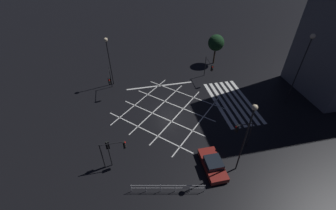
{
  "coord_description": "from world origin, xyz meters",
  "views": [
    {
      "loc": [
        -22.95,
        4.93,
        19.96
      ],
      "look_at": [
        0.0,
        0.0,
        1.03
      ],
      "focal_mm": 24.0,
      "sensor_mm": 36.0,
      "label": 1
    }
  ],
  "objects_px": {
    "traffic_light_nw_cross": "(115,148)",
    "traffic_light_sw_cross": "(242,130)",
    "street_lamp_west": "(108,50)",
    "street_lamp_far": "(305,55)",
    "traffic_light_nw_main": "(108,149)",
    "street_tree_near": "(216,43)",
    "traffic_light_ne_main": "(110,79)",
    "street_lamp_east": "(248,128)",
    "traffic_light_se_main": "(209,67)",
    "waiting_car": "(213,164)"
  },
  "relations": [
    {
      "from": "street_tree_near",
      "to": "waiting_car",
      "type": "xyz_separation_m",
      "value": [
        -21.55,
        8.41,
        -3.35
      ]
    },
    {
      "from": "traffic_light_nw_main",
      "to": "street_lamp_far",
      "type": "height_order",
      "value": "street_lamp_far"
    },
    {
      "from": "traffic_light_nw_cross",
      "to": "street_lamp_far",
      "type": "bearing_deg",
      "value": 13.54
    },
    {
      "from": "traffic_light_sw_cross",
      "to": "street_tree_near",
      "type": "bearing_deg",
      "value": -103.17
    },
    {
      "from": "traffic_light_nw_cross",
      "to": "traffic_light_ne_main",
      "type": "bearing_deg",
      "value": 91.5
    },
    {
      "from": "traffic_light_sw_cross",
      "to": "waiting_car",
      "type": "xyz_separation_m",
      "value": [
        -2.01,
        3.84,
        -2.16
      ]
    },
    {
      "from": "street_tree_near",
      "to": "street_lamp_east",
      "type": "bearing_deg",
      "value": 164.74
    },
    {
      "from": "traffic_light_ne_main",
      "to": "street_lamp_east",
      "type": "relative_size",
      "value": 0.4
    },
    {
      "from": "traffic_light_nw_cross",
      "to": "traffic_light_se_main",
      "type": "height_order",
      "value": "traffic_light_se_main"
    },
    {
      "from": "street_lamp_west",
      "to": "street_lamp_far",
      "type": "height_order",
      "value": "street_lamp_far"
    },
    {
      "from": "traffic_light_se_main",
      "to": "street_tree_near",
      "type": "relative_size",
      "value": 0.66
    },
    {
      "from": "traffic_light_sw_cross",
      "to": "street_lamp_far",
      "type": "xyz_separation_m",
      "value": [
        6.22,
        -10.37,
        4.79
      ]
    },
    {
      "from": "traffic_light_nw_main",
      "to": "street_lamp_far",
      "type": "xyz_separation_m",
      "value": [
        5.58,
        -24.49,
        5.01
      ]
    },
    {
      "from": "traffic_light_ne_main",
      "to": "traffic_light_nw_main",
      "type": "height_order",
      "value": "traffic_light_nw_main"
    },
    {
      "from": "traffic_light_sw_cross",
      "to": "street_lamp_west",
      "type": "bearing_deg",
      "value": -50.29
    },
    {
      "from": "traffic_light_nw_cross",
      "to": "street_lamp_west",
      "type": "bearing_deg",
      "value": 90.38
    },
    {
      "from": "traffic_light_nw_cross",
      "to": "traffic_light_sw_cross",
      "type": "height_order",
      "value": "traffic_light_sw_cross"
    },
    {
      "from": "waiting_car",
      "to": "street_tree_near",
      "type": "bearing_deg",
      "value": -21.33
    },
    {
      "from": "traffic_light_ne_main",
      "to": "street_tree_near",
      "type": "bearing_deg",
      "value": 107.23
    },
    {
      "from": "street_lamp_west",
      "to": "waiting_car",
      "type": "height_order",
      "value": "street_lamp_west"
    },
    {
      "from": "traffic_light_nw_cross",
      "to": "street_lamp_far",
      "type": "distance_m",
      "value": 25.01
    },
    {
      "from": "traffic_light_nw_cross",
      "to": "traffic_light_se_main",
      "type": "xyz_separation_m",
      "value": [
        13.61,
        -14.93,
        0.03
      ]
    },
    {
      "from": "traffic_light_sw_cross",
      "to": "street_lamp_far",
      "type": "bearing_deg",
      "value": -149.05
    },
    {
      "from": "traffic_light_sw_cross",
      "to": "street_lamp_west",
      "type": "distance_m",
      "value": 21.46
    },
    {
      "from": "street_lamp_west",
      "to": "traffic_light_ne_main",
      "type": "bearing_deg",
      "value": 174.46
    },
    {
      "from": "traffic_light_nw_cross",
      "to": "traffic_light_sw_cross",
      "type": "bearing_deg",
      "value": -2.03
    },
    {
      "from": "traffic_light_sw_cross",
      "to": "street_lamp_west",
      "type": "relative_size",
      "value": 0.49
    },
    {
      "from": "street_lamp_west",
      "to": "street_lamp_far",
      "type": "bearing_deg",
      "value": -112.92
    },
    {
      "from": "traffic_light_se_main",
      "to": "street_lamp_west",
      "type": "height_order",
      "value": "street_lamp_west"
    },
    {
      "from": "traffic_light_ne_main",
      "to": "traffic_light_nw_main",
      "type": "distance_m",
      "value": 13.2
    },
    {
      "from": "traffic_light_nw_cross",
      "to": "traffic_light_se_main",
      "type": "relative_size",
      "value": 1.0
    },
    {
      "from": "street_lamp_west",
      "to": "street_lamp_far",
      "type": "relative_size",
      "value": 0.76
    },
    {
      "from": "traffic_light_se_main",
      "to": "traffic_light_nw_cross",
      "type": "bearing_deg",
      "value": -47.64
    },
    {
      "from": "street_lamp_east",
      "to": "street_lamp_far",
      "type": "xyz_separation_m",
      "value": [
        8.86,
        -11.85,
        1.53
      ]
    },
    {
      "from": "traffic_light_sw_cross",
      "to": "waiting_car",
      "type": "height_order",
      "value": "traffic_light_sw_cross"
    },
    {
      "from": "traffic_light_nw_cross",
      "to": "traffic_light_ne_main",
      "type": "distance_m",
      "value": 13.37
    },
    {
      "from": "traffic_light_ne_main",
      "to": "traffic_light_nw_cross",
      "type": "bearing_deg",
      "value": 1.5
    },
    {
      "from": "traffic_light_sw_cross",
      "to": "traffic_light_se_main",
      "type": "distance_m",
      "value": 14.16
    },
    {
      "from": "street_lamp_west",
      "to": "traffic_light_se_main",
      "type": "bearing_deg",
      "value": -98.55
    },
    {
      "from": "street_lamp_west",
      "to": "waiting_car",
      "type": "bearing_deg",
      "value": -152.06
    },
    {
      "from": "street_lamp_west",
      "to": "traffic_light_nw_main",
      "type": "bearing_deg",
      "value": 178.01
    },
    {
      "from": "traffic_light_ne_main",
      "to": "waiting_car",
      "type": "xyz_separation_m",
      "value": [
        -15.85,
        -9.98,
        -1.97
      ]
    },
    {
      "from": "traffic_light_nw_main",
      "to": "street_tree_near",
      "type": "xyz_separation_m",
      "value": [
        18.9,
        -18.69,
        1.41
      ]
    },
    {
      "from": "traffic_light_se_main",
      "to": "street_lamp_far",
      "type": "distance_m",
      "value": 12.86
    },
    {
      "from": "traffic_light_nw_cross",
      "to": "traffic_light_ne_main",
      "type": "xyz_separation_m",
      "value": [
        13.36,
        0.35,
        -0.04
      ]
    },
    {
      "from": "traffic_light_nw_cross",
      "to": "traffic_light_se_main",
      "type": "bearing_deg",
      "value": 42.36
    },
    {
      "from": "traffic_light_sw_cross",
      "to": "traffic_light_nw_main",
      "type": "distance_m",
      "value": 14.14
    },
    {
      "from": "traffic_light_se_main",
      "to": "traffic_light_nw_main",
      "type": "xyz_separation_m",
      "value": [
        -13.44,
        15.58,
        -0.1
      ]
    },
    {
      "from": "traffic_light_sw_cross",
      "to": "street_tree_near",
      "type": "xyz_separation_m",
      "value": [
        19.54,
        -4.57,
        1.19
      ]
    },
    {
      "from": "street_lamp_east",
      "to": "waiting_car",
      "type": "distance_m",
      "value": 5.95
    }
  ]
}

